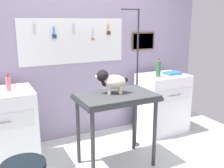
{
  "coord_description": "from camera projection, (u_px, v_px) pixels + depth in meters",
  "views": [
    {
      "loc": [
        -1.2,
        -2.14,
        1.66
      ],
      "look_at": [
        0.01,
        0.27,
        0.99
      ],
      "focal_mm": 41.31,
      "sensor_mm": 36.0,
      "label": 1
    }
  ],
  "objects": [
    {
      "name": "grooming_arm",
      "position": [
        136.0,
        85.0,
        3.32
      ],
      "size": [
        0.3,
        0.11,
        1.79
      ],
      "color": "#2D2D33",
      "rests_on": "ground"
    },
    {
      "name": "rear_wall_panel",
      "position": [
        79.0,
        57.0,
        3.61
      ],
      "size": [
        4.0,
        0.11,
        2.3
      ],
      "color": "#9B8EAD",
      "rests_on": "ground"
    },
    {
      "name": "soda_bottle",
      "position": [
        158.0,
        68.0,
        3.62
      ],
      "size": [
        0.07,
        0.07,
        0.26
      ],
      "color": "#33683A",
      "rests_on": "cabinet_right"
    },
    {
      "name": "cabinet_right",
      "position": [
        162.0,
        103.0,
        3.88
      ],
      "size": [
        0.68,
        0.54,
        0.88
      ],
      "color": "white",
      "rests_on": "ground"
    },
    {
      "name": "grooming_table",
      "position": [
        116.0,
        103.0,
        2.88
      ],
      "size": [
        0.88,
        0.57,
        0.86
      ],
      "color": "#2D2D33",
      "rests_on": "ground"
    },
    {
      "name": "dog",
      "position": [
        111.0,
        81.0,
        2.85
      ],
      "size": [
        0.37,
        0.25,
        0.27
      ],
      "color": "beige",
      "rests_on": "grooming_table"
    },
    {
      "name": "supply_tray",
      "position": [
        172.0,
        73.0,
        3.81
      ],
      "size": [
        0.24,
        0.18,
        0.04
      ],
      "color": "blue",
      "rests_on": "cabinet_right"
    },
    {
      "name": "detangler_spray",
      "position": [
        8.0,
        84.0,
        2.79
      ],
      "size": [
        0.05,
        0.05,
        0.2
      ],
      "color": "#DF656D",
      "rests_on": "counter_left"
    }
  ]
}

